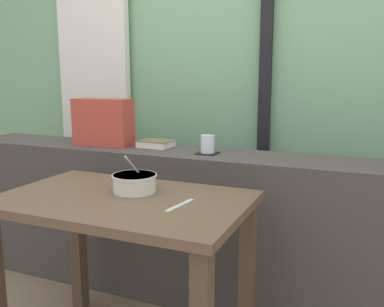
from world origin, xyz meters
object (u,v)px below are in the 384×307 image
breakfast_table (124,229)px  closed_book (155,144)px  fork_utensil (180,205)px  throw_pillow (103,122)px  soup_bowl (135,183)px  coaster_square (208,153)px  juice_glass (208,145)px

breakfast_table → closed_book: 0.71m
fork_utensil → throw_pillow: bearing=149.2°
fork_utensil → soup_bowl: bearing=166.2°
soup_bowl → coaster_square: bearing=76.0°
breakfast_table → soup_bowl: bearing=87.0°
juice_glass → closed_book: juice_glass is taller
juice_glass → soup_bowl: size_ratio=0.49×
coaster_square → throw_pillow: throw_pillow is taller
juice_glass → fork_utensil: size_ratio=0.52×
throw_pillow → soup_bowl: size_ratio=1.75×
coaster_square → fork_utensil: 0.62m
breakfast_table → juice_glass: (0.13, 0.59, 0.26)m
throw_pillow → soup_bowl: bearing=-45.9°
breakfast_table → fork_utensil: fork_utensil is taller
coaster_square → juice_glass: (0.00, 0.00, 0.04)m
soup_bowl → fork_utensil: size_ratio=1.08×
breakfast_table → coaster_square: (0.13, 0.59, 0.21)m
juice_glass → throw_pillow: bearing=178.3°
closed_book → soup_bowl: size_ratio=1.02×
coaster_square → closed_book: (-0.33, 0.06, 0.02)m
breakfast_table → soup_bowl: (0.00, 0.09, 0.17)m
juice_glass → throw_pillow: (-0.63, 0.02, 0.08)m
closed_book → fork_utensil: (0.45, -0.66, -0.10)m
juice_glass → fork_utensil: (0.13, -0.61, -0.12)m
breakfast_table → juice_glass: 0.65m
coaster_square → closed_book: bearing=170.0°
soup_bowl → breakfast_table: bearing=-93.0°
breakfast_table → juice_glass: size_ratio=10.94×
juice_glass → closed_book: (-0.33, 0.06, -0.03)m
breakfast_table → throw_pillow: size_ratio=3.05×
coaster_square → fork_utensil: size_ratio=0.59×
closed_book → throw_pillow: bearing=-172.7°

